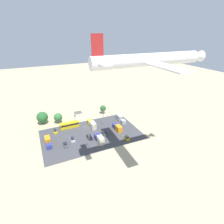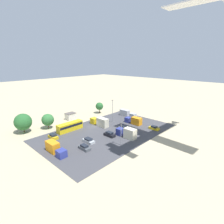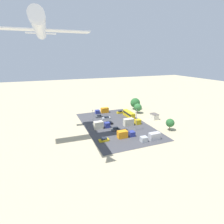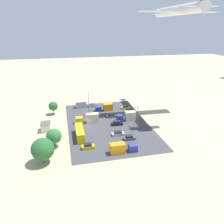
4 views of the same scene
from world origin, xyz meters
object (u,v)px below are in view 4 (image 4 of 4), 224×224
object	(u,v)px
parked_car_1	(125,107)
parked_truck_0	(122,148)
parked_car_2	(129,138)
parked_truck_2	(89,118)
shed_building	(46,127)
parked_car_3	(88,146)
bus	(80,132)
parked_truck_4	(84,105)
parked_car_0	(111,116)
parked_truck_1	(105,107)
parked_car_5	(117,123)
parked_car_4	(118,134)
parked_truck_3	(127,116)
airplane	(178,10)

from	to	relation	value
parked_car_1	parked_truck_0	bearing A→B (deg)	-18.04
parked_car_2	parked_truck_2	distance (m)	20.53
shed_building	parked_truck_2	bearing A→B (deg)	102.46
parked_car_2	parked_truck_0	xyz separation A→B (m)	(7.09, -4.57, 0.78)
parked_car_1	parked_car_3	world-z (taller)	parked_car_3
parked_truck_0	parked_truck_2	distance (m)	25.13
bus	parked_truck_4	world-z (taller)	bus
parked_car_0	parked_truck_1	xyz separation A→B (m)	(-8.14, -0.91, 0.77)
parked_car_5	parked_truck_4	world-z (taller)	parked_truck_4
parked_truck_0	parked_truck_1	xyz separation A→B (m)	(-35.62, 2.17, -0.01)
parked_car_2	parked_car_4	world-z (taller)	parked_car_2
parked_truck_3	airplane	distance (m)	46.32
parked_car_0	parked_car_2	distance (m)	20.44
parked_car_4	shed_building	bearing A→B (deg)	-111.48
parked_car_4	parked_truck_3	xyz separation A→B (m)	(-11.69, 6.92, 1.06)
parked_car_0	parked_truck_3	bearing A→B (deg)	49.35
parked_car_1	parked_truck_0	distance (m)	37.66
parked_car_3	parked_truck_0	size ratio (longest dim) A/B	0.49
parked_truck_0	parked_truck_1	world-z (taller)	parked_truck_0
parked_truck_0	parked_truck_1	bearing A→B (deg)	176.51
bus	parked_truck_1	world-z (taller)	bus
shed_building	parked_truck_1	distance (m)	29.08
parked_car_4	parked_truck_1	distance (m)	24.59
parked_car_3	parked_truck_4	xyz separation A→B (m)	(-37.36, 2.84, 0.66)
parked_truck_2	parked_truck_4	distance (m)	17.73
shed_building	parked_car_5	size ratio (longest dim) A/B	1.02
parked_truck_0	airplane	size ratio (longest dim) A/B	0.21
parked_car_1	parked_truck_3	xyz separation A→B (m)	(13.06, -3.05, 1.06)
parked_car_1	parked_car_2	bearing A→B (deg)	-13.87
parked_car_3	parked_truck_0	distance (m)	10.59
shed_building	parked_car_3	size ratio (longest dim) A/B	1.09
parked_car_3	shed_building	bearing A→B (deg)	-140.52
shed_building	parked_car_0	size ratio (longest dim) A/B	1.07
parked_car_2	parked_truck_2	world-z (taller)	parked_truck_2
airplane	parked_car_5	bearing A→B (deg)	-153.12
shed_building	parked_truck_3	distance (m)	31.45
shed_building	parked_car_3	xyz separation A→B (m)	(16.08, 13.25, -0.73)
parked_car_0	parked_car_4	xyz separation A→B (m)	(16.43, -1.40, -0.04)
parked_truck_1	parked_car_0	bearing A→B (deg)	-173.60
bus	parked_truck_2	xyz separation A→B (m)	(-11.56, 4.59, -0.11)
parked_car_1	parked_truck_3	size ratio (longest dim) A/B	0.53
parked_car_4	parked_truck_0	xyz separation A→B (m)	(11.05, -1.69, 0.82)
parked_truck_0	shed_building	bearing A→B (deg)	-132.23
parked_car_1	airplane	world-z (taller)	airplane
parked_car_0	parked_truck_1	world-z (taller)	parked_truck_1
shed_building	parked_truck_2	size ratio (longest dim) A/B	0.49
parked_car_0	parked_car_1	xyz separation A→B (m)	(-8.32, 8.57, -0.03)
parked_truck_2	parked_car_4	bearing A→B (deg)	-147.48
bus	parked_truck_4	bearing A→B (deg)	81.03
parked_car_2	parked_truck_2	size ratio (longest dim) A/B	0.45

